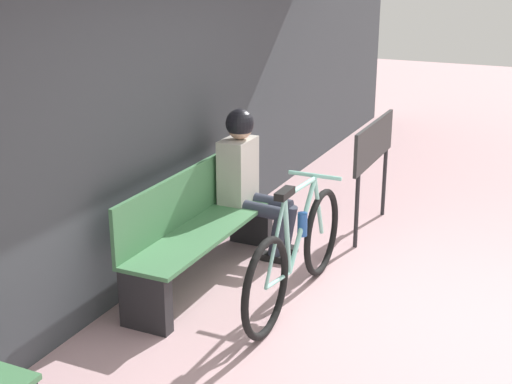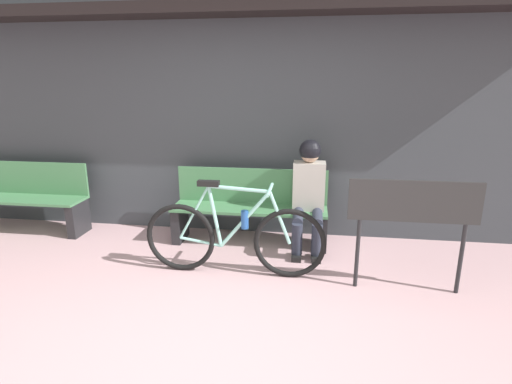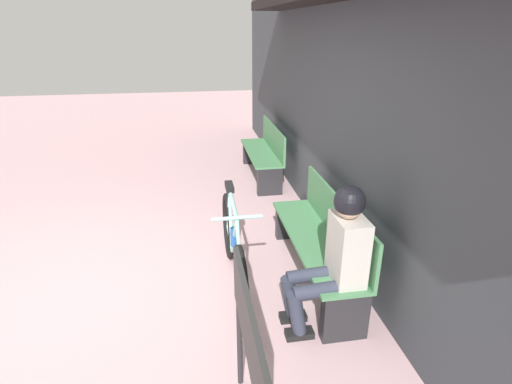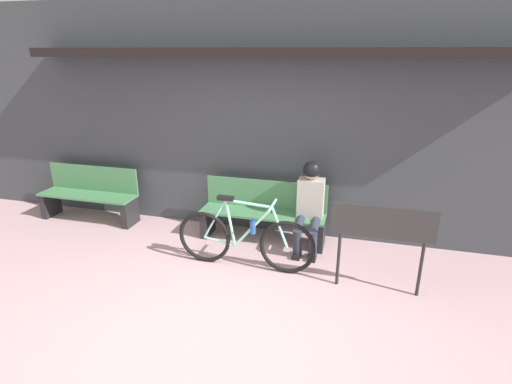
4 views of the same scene
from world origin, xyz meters
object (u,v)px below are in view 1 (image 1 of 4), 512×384
(park_bench_near, at_px, (198,231))
(signboard, at_px, (374,149))
(person_seated, at_px, (248,172))
(bicycle, at_px, (296,253))

(park_bench_near, relative_size, signboard, 1.60)
(park_bench_near, height_order, person_seated, person_seated)
(bicycle, bearing_deg, person_seated, 45.91)
(bicycle, height_order, person_seated, person_seated)
(park_bench_near, bearing_deg, signboard, -30.33)
(park_bench_near, relative_size, person_seated, 1.44)
(bicycle, relative_size, person_seated, 1.44)
(park_bench_near, xyz_separation_m, signboard, (1.53, -0.89, 0.36))
(person_seated, bearing_deg, park_bench_near, 170.85)
(park_bench_near, distance_m, bicycle, 0.80)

